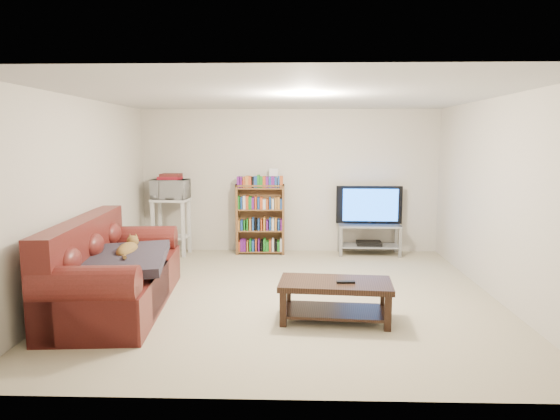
{
  "coord_description": "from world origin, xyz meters",
  "views": [
    {
      "loc": [
        0.09,
        -5.93,
        1.89
      ],
      "look_at": [
        -0.1,
        0.4,
        1.0
      ],
      "focal_mm": 32.0,
      "sensor_mm": 36.0,
      "label": 1
    }
  ],
  "objects_px": {
    "sofa": "(110,277)",
    "tv_stand": "(369,234)",
    "coffee_table": "(335,293)",
    "bookshelf": "(260,218)"
  },
  "relations": [
    {
      "from": "sofa",
      "to": "tv_stand",
      "type": "relative_size",
      "value": 2.38
    },
    {
      "from": "coffee_table",
      "to": "bookshelf",
      "type": "bearing_deg",
      "value": 112.69
    },
    {
      "from": "coffee_table",
      "to": "tv_stand",
      "type": "bearing_deg",
      "value": 80.22
    },
    {
      "from": "sofa",
      "to": "bookshelf",
      "type": "height_order",
      "value": "bookshelf"
    },
    {
      "from": "bookshelf",
      "to": "coffee_table",
      "type": "bearing_deg",
      "value": -73.65
    },
    {
      "from": "sofa",
      "to": "coffee_table",
      "type": "xyz_separation_m",
      "value": [
        2.53,
        -0.37,
        -0.05
      ]
    },
    {
      "from": "tv_stand",
      "to": "bookshelf",
      "type": "xyz_separation_m",
      "value": [
        -1.81,
        0.02,
        0.26
      ]
    },
    {
      "from": "tv_stand",
      "to": "coffee_table",
      "type": "bearing_deg",
      "value": -102.98
    },
    {
      "from": "sofa",
      "to": "bookshelf",
      "type": "distance_m",
      "value": 3.14
    },
    {
      "from": "sofa",
      "to": "coffee_table",
      "type": "relative_size",
      "value": 2.02
    }
  ]
}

